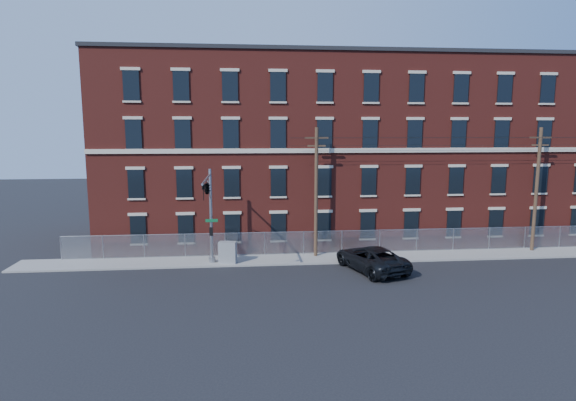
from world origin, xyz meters
The scene contains 10 objects.
ground centered at (0.00, 0.00, 0.00)m, with size 140.00×140.00×0.00m, color black.
sidewalk centered at (12.00, 5.00, 0.06)m, with size 65.00×3.00×0.12m, color gray.
mill_building centered at (12.00, 13.93, 8.15)m, with size 55.30×14.32×16.30m.
chain_link_fence centered at (12.00, 6.30, 1.06)m, with size 59.06×0.06×1.85m.
traffic_signal_mast centered at (-6.00, 2.18, 5.39)m, with size 0.90×6.75×7.00m.
utility_pole_near centered at (2.00, 5.60, 5.34)m, with size 1.80×0.28×10.00m.
utility_pole_mid centered at (20.00, 5.60, 5.34)m, with size 1.80×0.28×10.00m.
overhead_wires centered at (20.00, 5.60, 9.12)m, with size 40.00×0.62×0.62m.
pickup_truck centered at (5.38, 1.77, 0.88)m, with size 2.91×6.31×1.75m, color black.
utility_cabinet centered at (-4.82, 4.22, 0.92)m, with size 1.28×0.64×1.61m, color gray.
Camera 1 is at (-3.54, -29.70, 9.89)m, focal length 29.10 mm.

